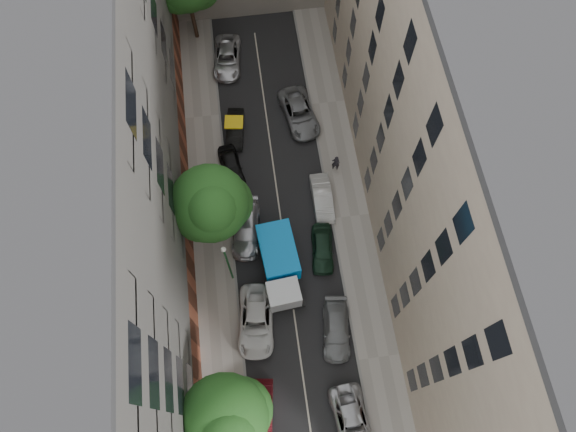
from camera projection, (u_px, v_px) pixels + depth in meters
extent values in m
plane|color=#4C4C49|center=(282.00, 225.00, 40.50)|extent=(120.00, 120.00, 0.00)
cube|color=black|center=(282.00, 225.00, 40.49)|extent=(8.00, 44.00, 0.02)
cube|color=gray|center=(212.00, 234.00, 40.14)|extent=(3.00, 44.00, 0.15)
cube|color=gray|center=(350.00, 216.00, 40.73)|extent=(3.00, 44.00, 0.15)
cube|color=#52504D|center=(98.00, 185.00, 30.74)|extent=(8.00, 44.00, 20.00)
cube|color=tan|center=(455.00, 142.00, 31.91)|extent=(8.00, 44.00, 20.00)
cube|color=black|center=(280.00, 270.00, 38.39)|extent=(2.94, 6.34, 0.34)
cube|color=#B5B7BA|center=(284.00, 295.00, 36.59)|extent=(2.44, 2.02, 1.94)
cube|color=#0D91FB|center=(278.00, 252.00, 37.69)|extent=(2.87, 4.31, 2.05)
cylinder|color=black|center=(269.00, 301.00, 37.61)|extent=(0.32, 0.96, 0.96)
cylinder|color=black|center=(299.00, 297.00, 37.73)|extent=(0.32, 0.96, 0.96)
cylinder|color=black|center=(263.00, 250.00, 39.18)|extent=(0.32, 0.96, 0.96)
cylinder|color=black|center=(291.00, 246.00, 39.30)|extent=(0.32, 0.96, 0.96)
imported|color=#4E0F15|center=(262.00, 410.00, 34.46)|extent=(1.94, 4.17, 1.32)
imported|color=silver|center=(256.00, 321.00, 36.74)|extent=(3.22, 5.72, 1.51)
imported|color=#B8B7BD|center=(246.00, 229.00, 39.61)|extent=(2.77, 5.29, 1.46)
imported|color=black|center=(231.00, 167.00, 41.80)|extent=(2.26, 4.28, 1.39)
imported|color=black|center=(235.00, 129.00, 43.30)|extent=(1.91, 4.10, 1.30)
imported|color=silver|center=(227.00, 58.00, 46.24)|extent=(3.01, 5.40, 1.43)
imported|color=#B5B5BA|center=(352.00, 423.00, 34.11)|extent=(2.74, 5.18, 1.39)
imported|color=slate|center=(336.00, 330.00, 36.57)|extent=(2.52, 4.86, 1.35)
imported|color=black|center=(322.00, 249.00, 38.99)|extent=(2.11, 4.24, 1.39)
imported|color=silver|center=(322.00, 198.00, 40.68)|extent=(1.48, 4.24, 1.40)
imported|color=slate|center=(299.00, 113.00, 43.82)|extent=(3.39, 5.77, 1.51)
cylinder|color=#382619|center=(232.00, 421.00, 33.26)|extent=(0.36, 0.36, 2.98)
cylinder|color=#382619|center=(228.00, 420.00, 30.91)|extent=(0.24, 0.24, 2.13)
sphere|color=#1E531B|center=(224.00, 419.00, 29.00)|extent=(5.18, 5.18, 5.18)
sphere|color=#1E531B|center=(240.00, 410.00, 30.14)|extent=(3.88, 3.88, 3.88)
sphere|color=#1E531B|center=(213.00, 430.00, 29.31)|extent=(3.63, 3.63, 3.63)
cylinder|color=#382619|center=(218.00, 228.00, 38.68)|extent=(0.36, 0.36, 2.89)
cylinder|color=#382619|center=(214.00, 215.00, 36.40)|extent=(0.24, 0.24, 2.07)
sphere|color=#1E531B|center=(210.00, 203.00, 34.54)|extent=(5.41, 5.41, 5.41)
sphere|color=#1E531B|center=(224.00, 203.00, 35.66)|extent=(4.06, 4.06, 4.06)
sphere|color=#1E531B|center=(201.00, 215.00, 34.84)|extent=(3.79, 3.79, 3.79)
sphere|color=#1E531B|center=(211.00, 207.00, 33.25)|extent=(3.52, 3.52, 3.52)
cylinder|color=#382619|center=(194.00, 24.00, 46.52)|extent=(0.36, 0.36, 3.14)
cylinder|color=#382619|center=(189.00, 1.00, 44.05)|extent=(0.24, 0.24, 2.24)
cylinder|color=#195926|center=(229.00, 265.00, 35.80)|extent=(0.14, 0.14, 6.20)
sphere|color=silver|center=(223.00, 250.00, 32.86)|extent=(0.36, 0.36, 0.36)
imported|color=black|center=(336.00, 163.00, 41.54)|extent=(0.75, 0.59, 1.82)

